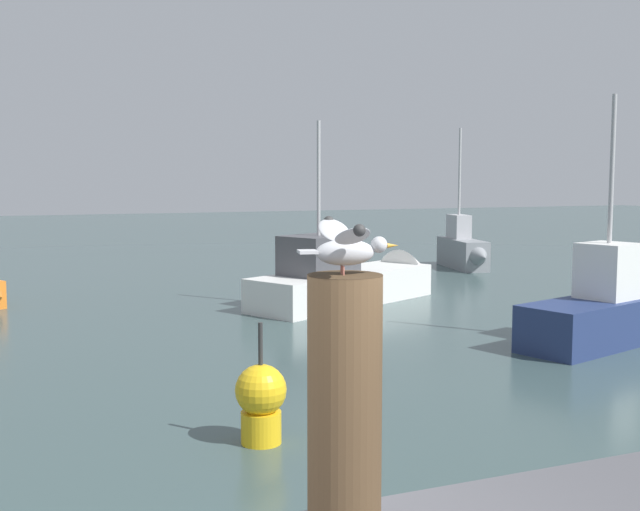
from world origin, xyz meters
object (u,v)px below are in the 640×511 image
at_px(boat_grey, 464,250).
at_px(boat_navy, 622,310).
at_px(seagull, 346,245).
at_px(boat_white, 360,279).
at_px(mooring_post, 345,407).
at_px(channel_buoy, 261,400).

distance_m(boat_grey, boat_navy, 10.85).
xyz_separation_m(seagull, boat_white, (6.52, 13.59, -2.10)).
bearing_deg(boat_grey, boat_navy, -108.21).
relative_size(mooring_post, boat_navy, 0.21).
bearing_deg(channel_buoy, boat_white, 58.45).
height_order(mooring_post, boat_grey, boat_grey).
relative_size(mooring_post, seagull, 1.75).
height_order(seagull, boat_navy, boat_navy).
xyz_separation_m(boat_grey, channel_buoy, (-11.02, -13.02, -0.13)).
distance_m(boat_white, channel_buoy, 9.94).
bearing_deg(boat_white, boat_navy, -67.13).
bearing_deg(mooring_post, boat_navy, 41.16).
distance_m(boat_white, boat_grey, 7.39).
bearing_deg(channel_buoy, boat_navy, 19.56).
bearing_deg(channel_buoy, boat_grey, 49.75).
bearing_deg(boat_white, channel_buoy, -121.55).
height_order(seagull, boat_white, boat_white).
height_order(boat_grey, channel_buoy, boat_grey).
distance_m(seagull, boat_white, 15.22).
bearing_deg(boat_grey, mooring_post, -124.24).
bearing_deg(channel_buoy, seagull, -104.45).
xyz_separation_m(boat_white, boat_navy, (2.43, -5.76, 0.01)).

